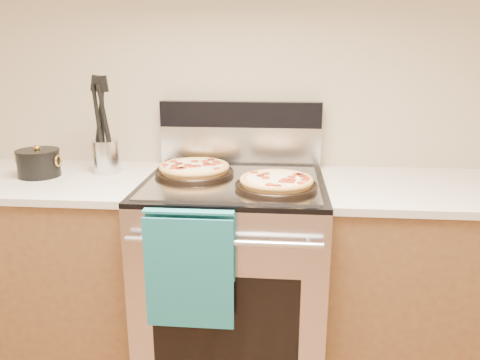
# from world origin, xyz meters

# --- Properties ---
(wall_back) EXTENTS (4.00, 0.00, 4.00)m
(wall_back) POSITION_xyz_m (0.00, 2.00, 1.35)
(wall_back) COLOR tan
(wall_back) RESTS_ON ground
(range_body) EXTENTS (0.76, 0.68, 0.90)m
(range_body) POSITION_xyz_m (0.00, 1.65, 0.45)
(range_body) COLOR #B7B7BC
(range_body) RESTS_ON ground
(oven_window) EXTENTS (0.56, 0.01, 0.40)m
(oven_window) POSITION_xyz_m (0.00, 1.31, 0.45)
(oven_window) COLOR black
(oven_window) RESTS_ON range_body
(cooktop) EXTENTS (0.76, 0.68, 0.02)m
(cooktop) POSITION_xyz_m (0.00, 1.65, 0.91)
(cooktop) COLOR black
(cooktop) RESTS_ON range_body
(backsplash_lower) EXTENTS (0.76, 0.06, 0.18)m
(backsplash_lower) POSITION_xyz_m (0.00, 1.96, 1.01)
(backsplash_lower) COLOR silver
(backsplash_lower) RESTS_ON cooktop
(backsplash_upper) EXTENTS (0.76, 0.06, 0.12)m
(backsplash_upper) POSITION_xyz_m (0.00, 1.96, 1.16)
(backsplash_upper) COLOR black
(backsplash_upper) RESTS_ON backsplash_lower
(oven_handle) EXTENTS (0.70, 0.03, 0.03)m
(oven_handle) POSITION_xyz_m (0.00, 1.27, 0.80)
(oven_handle) COLOR silver
(oven_handle) RESTS_ON range_body
(dish_towel) EXTENTS (0.32, 0.05, 0.42)m
(dish_towel) POSITION_xyz_m (-0.12, 1.27, 0.70)
(dish_towel) COLOR #18647C
(dish_towel) RESTS_ON oven_handle
(foil_sheet) EXTENTS (0.70, 0.55, 0.01)m
(foil_sheet) POSITION_xyz_m (0.00, 1.62, 0.92)
(foil_sheet) COLOR gray
(foil_sheet) RESTS_ON cooktop
(cabinet_left) EXTENTS (1.00, 0.62, 0.88)m
(cabinet_left) POSITION_xyz_m (-0.88, 1.68, 0.44)
(cabinet_left) COLOR brown
(cabinet_left) RESTS_ON ground
(countertop_left) EXTENTS (1.02, 0.64, 0.03)m
(countertop_left) POSITION_xyz_m (-0.88, 1.68, 0.90)
(countertop_left) COLOR beige
(countertop_left) RESTS_ON cabinet_left
(cabinet_right) EXTENTS (1.00, 0.62, 0.88)m
(cabinet_right) POSITION_xyz_m (0.88, 1.68, 0.44)
(cabinet_right) COLOR brown
(cabinet_right) RESTS_ON ground
(countertop_right) EXTENTS (1.02, 0.64, 0.03)m
(countertop_right) POSITION_xyz_m (0.88, 1.68, 0.90)
(countertop_right) COLOR beige
(countertop_right) RESTS_ON cabinet_right
(pepperoni_pizza_back) EXTENTS (0.35, 0.35, 0.05)m
(pepperoni_pizza_back) POSITION_xyz_m (-0.18, 1.72, 0.95)
(pepperoni_pizza_back) COLOR #B97F38
(pepperoni_pizza_back) RESTS_ON foil_sheet
(pepperoni_pizza_front) EXTENTS (0.36, 0.36, 0.04)m
(pepperoni_pizza_front) POSITION_xyz_m (0.18, 1.55, 0.95)
(pepperoni_pizza_front) COLOR #B97F38
(pepperoni_pizza_front) RESTS_ON foil_sheet
(utensil_crock) EXTENTS (0.16, 0.16, 0.15)m
(utensil_crock) POSITION_xyz_m (-0.60, 1.78, 0.98)
(utensil_crock) COLOR silver
(utensil_crock) RESTS_ON countertop_left
(saucepan) EXTENTS (0.19, 0.19, 0.11)m
(saucepan) POSITION_xyz_m (-0.87, 1.69, 0.96)
(saucepan) COLOR black
(saucepan) RESTS_ON countertop_left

